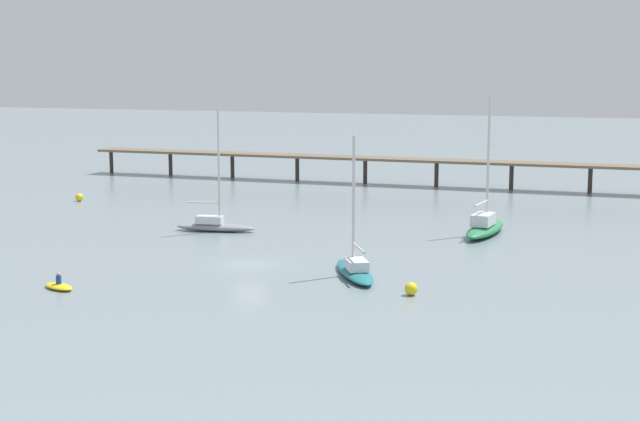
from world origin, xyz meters
TOP-DOWN VIEW (x-y plane):
  - ground_plane at (0.00, 0.00)m, footprint 400.00×400.00m
  - pier at (13.42, 47.89)m, footprint 81.73×4.10m
  - sailboat_gray at (-8.22, 12.06)m, footprint 7.34×2.52m
  - sailboat_green at (14.71, 17.62)m, footprint 3.28×9.09m
  - sailboat_teal at (8.47, -1.20)m, footprint 5.58×8.17m
  - dinghy_yellow at (-9.02, -10.94)m, footprint 2.93×2.22m
  - mooring_buoy_inner at (13.43, -5.38)m, footprint 0.85×0.85m
  - mooring_buoy_outer at (-29.61, 24.21)m, footprint 0.85×0.85m

SIDE VIEW (x-z plane):
  - ground_plane at x=0.00m, z-range 0.00..0.00m
  - dinghy_yellow at x=-9.02m, z-range -0.36..0.78m
  - mooring_buoy_outer at x=-29.61m, z-range 0.00..0.85m
  - mooring_buoy_inner at x=13.43m, z-range 0.00..0.85m
  - sailboat_teal at x=8.47m, z-range -4.31..5.52m
  - sailboat_gray at x=-8.22m, z-range -4.74..6.16m
  - sailboat_green at x=14.71m, z-range -5.25..6.86m
  - pier at x=13.42m, z-range -0.13..8.07m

